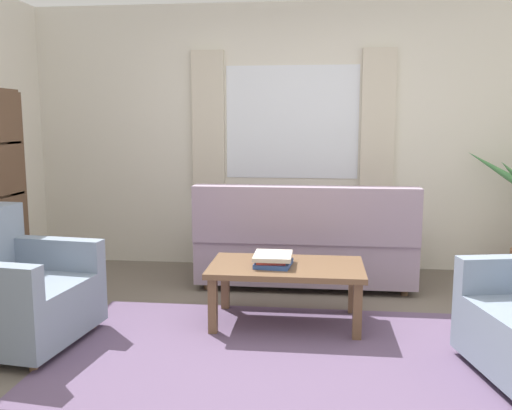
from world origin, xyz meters
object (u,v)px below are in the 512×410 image
Objects in this scene: armchair_left at (11,291)px; coffee_table at (286,273)px; couch at (305,244)px; book_stack_on_table at (273,259)px.

armchair_left reaches higher than coffee_table.
couch is 2.45m from armchair_left.
book_stack_on_table is (-0.10, -0.03, 0.10)m from coffee_table.
couch is 2.04× the size of armchair_left.
armchair_left is 1.77m from book_stack_on_table.
coffee_table is 0.14m from book_stack_on_table.
coffee_table is at bearing -65.95° from armchair_left.
couch reaches higher than coffee_table.
armchair_left is 1.86m from coffee_table.
couch reaches higher than armchair_left.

